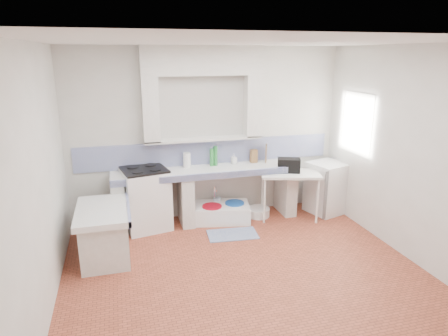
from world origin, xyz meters
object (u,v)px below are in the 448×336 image
object	(u,v)px
stove	(146,199)
side_table	(289,195)
fridge	(327,188)
sink	(218,213)

from	to	relation	value
stove	side_table	size ratio (longest dim) A/B	0.99
stove	fridge	distance (m)	3.09
stove	side_table	bearing A→B (deg)	-17.13
sink	fridge	size ratio (longest dim) A/B	1.18
fridge	sink	bearing A→B (deg)	158.87
side_table	fridge	bearing A→B (deg)	22.33
side_table	fridge	world-z (taller)	fridge
stove	sink	world-z (taller)	stove
sink	side_table	distance (m)	1.23
sink	fridge	distance (m)	1.96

